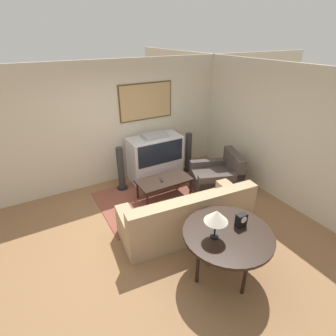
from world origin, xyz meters
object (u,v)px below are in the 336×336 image
at_px(console_table, 228,236).
at_px(couch, 187,217).
at_px(armchair, 217,177).
at_px(speaker_tower_right, 188,153).
at_px(tv, 155,158).
at_px(speaker_tower_left, 121,170).
at_px(coffee_table, 164,181).
at_px(table_lamp, 216,216).
at_px(mantel_clock, 241,220).

bearing_deg(console_table, couch, 88.24).
height_order(armchair, speaker_tower_right, speaker_tower_right).
height_order(tv, speaker_tower_left, tv).
bearing_deg(armchair, speaker_tower_left, -97.81).
xyz_separation_m(couch, armchair, (1.41, 0.91, -0.04)).
distance_m(couch, speaker_tower_right, 2.33).
bearing_deg(couch, coffee_table, -93.05).
bearing_deg(speaker_tower_right, couch, -123.99).
distance_m(tv, speaker_tower_right, 0.89).
bearing_deg(armchair, table_lamp, -20.63).
xyz_separation_m(tv, mantel_clock, (-0.20, -3.01, 0.32)).
bearing_deg(couch, table_lamp, 81.38).
distance_m(console_table, table_lamp, 0.46).
bearing_deg(speaker_tower_left, coffee_table, -50.69).
height_order(console_table, speaker_tower_left, speaker_tower_left).
distance_m(couch, table_lamp, 1.31).
distance_m(armchair, speaker_tower_right, 1.04).
bearing_deg(speaker_tower_right, console_table, -114.21).
relative_size(tv, speaker_tower_right, 1.22).
distance_m(console_table, mantel_clock, 0.29).
bearing_deg(speaker_tower_right, speaker_tower_left, 180.00).
xyz_separation_m(armchair, console_table, (-1.45, -1.94, 0.43)).
relative_size(couch, table_lamp, 5.47).
bearing_deg(coffee_table, armchair, -10.35).
bearing_deg(speaker_tower_left, couch, -76.08).
relative_size(table_lamp, speaker_tower_right, 0.43).
xyz_separation_m(coffee_table, speaker_tower_right, (1.13, 0.79, 0.07)).
xyz_separation_m(couch, speaker_tower_left, (-0.48, 1.92, 0.17)).
distance_m(tv, couch, 2.06).
relative_size(armchair, table_lamp, 2.89).
distance_m(couch, mantel_clock, 1.17).
xyz_separation_m(mantel_clock, speaker_tower_left, (-0.69, 2.93, -0.38)).
distance_m(couch, speaker_tower_left, 1.99).
bearing_deg(couch, speaker_tower_right, -118.56).
xyz_separation_m(tv, couch, (-0.41, -2.01, -0.23)).
height_order(couch, speaker_tower_left, speaker_tower_left).
relative_size(coffee_table, speaker_tower_right, 1.11).
bearing_deg(speaker_tower_left, armchair, -28.26).
xyz_separation_m(coffee_table, mantel_clock, (0.04, -2.14, 0.46)).
bearing_deg(speaker_tower_left, tv, 5.33).
distance_m(table_lamp, mantel_clock, 0.52).
distance_m(couch, console_table, 1.10).
bearing_deg(tv, couch, -101.55).
bearing_deg(console_table, tv, 81.72).
bearing_deg(tv, armchair, -47.60).
xyz_separation_m(couch, mantel_clock, (0.21, -1.00, 0.56)).
distance_m(table_lamp, speaker_tower_left, 3.00).
bearing_deg(console_table, armchair, 53.30).
height_order(speaker_tower_left, speaker_tower_right, same).
bearing_deg(table_lamp, tv, 77.61).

